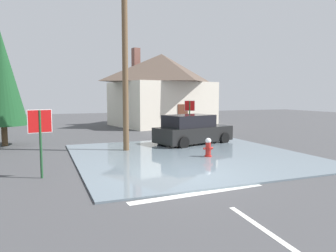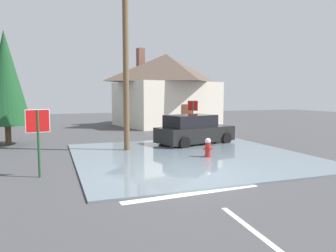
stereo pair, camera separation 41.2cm
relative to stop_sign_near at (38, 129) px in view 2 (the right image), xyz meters
name	(u,v)px [view 2 (the right image)]	position (x,y,z in m)	size (l,w,h in m)	color
ground_plane	(179,176)	(4.49, -1.28, -1.68)	(80.00, 80.00, 0.10)	#424244
flood_puddle	(190,155)	(6.24, 1.74, -1.60)	(10.03, 10.01, 0.06)	slate
lane_stop_bar	(194,193)	(4.10, -3.40, -1.62)	(4.22, 0.30, 0.01)	silver
lane_center_stripe	(253,231)	(4.20, -6.06, -1.62)	(2.73, 0.14, 0.01)	silver
stop_sign_near	(38,129)	(0.00, 0.00, 0.00)	(0.76, 0.16, 2.27)	#1E4C28
fire_hydrant	(208,148)	(6.79, 1.03, -1.19)	(0.44, 0.38, 0.88)	#AD231E
utility_pole	(126,59)	(3.86, 3.97, 2.82)	(1.60, 0.28, 8.54)	brown
stop_sign_far	(193,111)	(9.52, 8.69, 0.06)	(0.65, 0.30, 2.37)	#1E4C28
house	(166,89)	(10.26, 16.17, 1.71)	(9.75, 8.62, 6.93)	silver
parked_car	(194,130)	(7.85, 4.82, -0.84)	(4.73, 2.95, 1.66)	black
pine_tree_mid_left	(6,78)	(-1.84, 8.09, 2.03)	(2.49, 2.49, 6.22)	#4C3823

